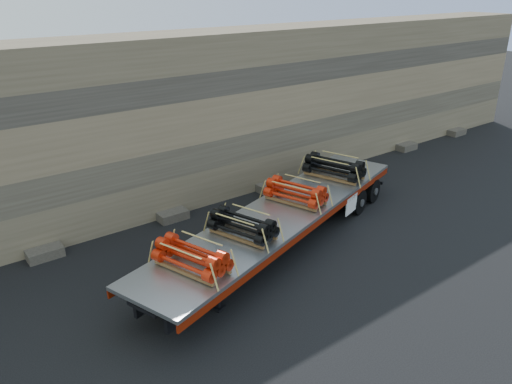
# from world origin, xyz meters

# --- Properties ---
(ground) EXTENTS (120.00, 120.00, 0.00)m
(ground) POSITION_xyz_m (0.00, 0.00, 0.00)
(ground) COLOR black
(ground) RESTS_ON ground
(rock_wall) EXTENTS (44.00, 3.00, 7.00)m
(rock_wall) POSITION_xyz_m (0.00, 6.50, 3.50)
(rock_wall) COLOR #7A6B54
(rock_wall) RESTS_ON ground
(trailer) EXTENTS (13.66, 6.61, 1.35)m
(trailer) POSITION_xyz_m (-0.84, 0.46, 0.68)
(trailer) COLOR #A8ABB0
(trailer) RESTS_ON ground
(bundle_front) EXTENTS (1.69, 2.38, 0.76)m
(bundle_front) POSITION_xyz_m (-5.37, -1.00, 1.73)
(bundle_front) COLOR #BA2109
(bundle_front) RESTS_ON trailer
(bundle_midfront) EXTENTS (1.65, 2.33, 0.75)m
(bundle_midfront) POSITION_xyz_m (-3.07, -0.26, 1.72)
(bundle_midfront) COLOR black
(bundle_midfront) RESTS_ON trailer
(bundle_midrear) EXTENTS (1.69, 2.39, 0.77)m
(bundle_midrear) POSITION_xyz_m (0.05, 0.74, 1.73)
(bundle_midrear) COLOR #BA2109
(bundle_midrear) RESTS_ON trailer
(bundle_rear) EXTENTS (1.85, 2.61, 0.84)m
(bundle_rear) POSITION_xyz_m (3.00, 1.69, 1.77)
(bundle_rear) COLOR black
(bundle_rear) RESTS_ON trailer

